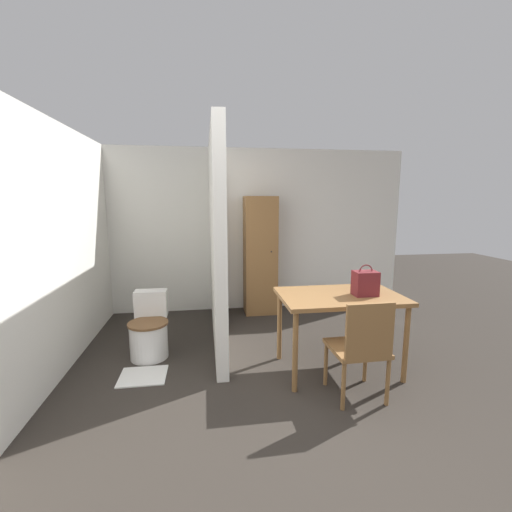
{
  "coord_description": "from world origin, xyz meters",
  "views": [
    {
      "loc": [
        -0.62,
        -1.83,
        1.73
      ],
      "look_at": [
        -0.08,
        1.81,
        1.12
      ],
      "focal_mm": 24.0,
      "sensor_mm": 36.0,
      "label": 1
    }
  ],
  "objects_px": {
    "handbag": "(365,283)",
    "wooden_cabinet": "(260,255)",
    "dining_table": "(340,303)",
    "space_heater": "(381,307)",
    "wooden_chair": "(361,346)",
    "toilet": "(149,331)"
  },
  "relations": [
    {
      "from": "handbag",
      "to": "wooden_cabinet",
      "type": "relative_size",
      "value": 0.17
    },
    {
      "from": "wooden_cabinet",
      "to": "dining_table",
      "type": "bearing_deg",
      "value": -75.75
    },
    {
      "from": "space_heater",
      "to": "handbag",
      "type": "bearing_deg",
      "value": -124.99
    },
    {
      "from": "handbag",
      "to": "wooden_cabinet",
      "type": "bearing_deg",
      "value": 109.86
    },
    {
      "from": "handbag",
      "to": "space_heater",
      "type": "relative_size",
      "value": 0.72
    },
    {
      "from": "wooden_chair",
      "to": "toilet",
      "type": "distance_m",
      "value": 2.27
    },
    {
      "from": "wooden_chair",
      "to": "space_heater",
      "type": "distance_m",
      "value": 2.13
    },
    {
      "from": "wooden_chair",
      "to": "handbag",
      "type": "xyz_separation_m",
      "value": [
        0.25,
        0.47,
        0.43
      ]
    },
    {
      "from": "dining_table",
      "to": "wooden_cabinet",
      "type": "distance_m",
      "value": 2.01
    },
    {
      "from": "dining_table",
      "to": "handbag",
      "type": "distance_m",
      "value": 0.32
    },
    {
      "from": "wooden_chair",
      "to": "handbag",
      "type": "bearing_deg",
      "value": 61.36
    },
    {
      "from": "dining_table",
      "to": "handbag",
      "type": "height_order",
      "value": "handbag"
    },
    {
      "from": "dining_table",
      "to": "handbag",
      "type": "xyz_separation_m",
      "value": [
        0.23,
        -0.06,
        0.21
      ]
    },
    {
      "from": "wooden_chair",
      "to": "wooden_cabinet",
      "type": "bearing_deg",
      "value": 99.78
    },
    {
      "from": "dining_table",
      "to": "space_heater",
      "type": "height_order",
      "value": "dining_table"
    },
    {
      "from": "dining_table",
      "to": "wooden_cabinet",
      "type": "xyz_separation_m",
      "value": [
        -0.49,
        1.94,
        0.18
      ]
    },
    {
      "from": "dining_table",
      "to": "space_heater",
      "type": "distance_m",
      "value": 1.75
    },
    {
      "from": "toilet",
      "to": "space_heater",
      "type": "height_order",
      "value": "toilet"
    },
    {
      "from": "wooden_chair",
      "to": "toilet",
      "type": "bearing_deg",
      "value": 147.84
    },
    {
      "from": "handbag",
      "to": "space_heater",
      "type": "xyz_separation_m",
      "value": [
        0.9,
        1.29,
        -0.71
      ]
    },
    {
      "from": "wooden_chair",
      "to": "space_heater",
      "type": "bearing_deg",
      "value": 55.8
    },
    {
      "from": "toilet",
      "to": "wooden_cabinet",
      "type": "bearing_deg",
      "value": 41.73
    }
  ]
}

